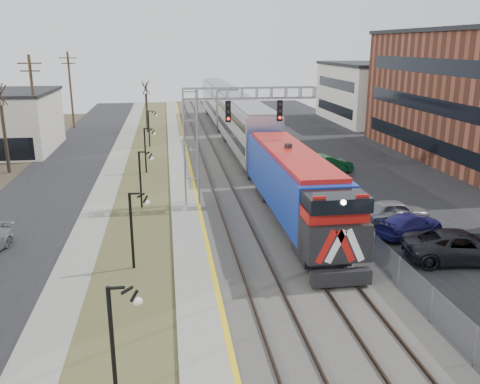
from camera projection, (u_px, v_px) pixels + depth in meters
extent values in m
cube|color=black|center=(51.00, 185.00, 40.72)|extent=(7.00, 120.00, 0.04)
cube|color=gray|center=(108.00, 183.00, 41.34)|extent=(2.00, 120.00, 0.08)
cube|color=#4E4F2A|center=(145.00, 182.00, 41.76)|extent=(4.00, 120.00, 0.06)
cube|color=gray|center=(182.00, 179.00, 42.15)|extent=(2.00, 120.00, 0.24)
cube|color=#595651|center=(241.00, 177.00, 42.84)|extent=(8.00, 120.00, 0.20)
cube|color=black|center=(376.00, 173.00, 44.53)|extent=(16.00, 120.00, 0.04)
cube|color=gold|center=(192.00, 177.00, 42.23)|extent=(0.24, 120.00, 0.01)
cube|color=#2D2119|center=(209.00, 176.00, 42.41)|extent=(0.08, 120.00, 0.15)
cube|color=#2D2119|center=(227.00, 176.00, 42.62)|extent=(0.08, 120.00, 0.15)
cube|color=#2D2119|center=(250.00, 175.00, 42.90)|extent=(0.08, 120.00, 0.15)
cube|color=#2D2119|center=(267.00, 174.00, 43.11)|extent=(0.08, 120.00, 0.15)
cube|color=#13329E|center=(295.00, 188.00, 30.85)|extent=(3.00, 17.00, 4.25)
cube|color=black|center=(341.00, 277.00, 23.08)|extent=(2.80, 0.50, 0.70)
cube|color=#A4A6AF|center=(244.00, 128.00, 49.99)|extent=(3.00, 22.00, 5.33)
cube|color=#A4A6AF|center=(220.00, 102.00, 71.65)|extent=(3.00, 22.00, 5.33)
cube|color=gray|center=(191.00, 150.00, 34.48)|extent=(1.00, 1.00, 8.00)
cube|color=gray|center=(249.00, 93.00, 33.98)|extent=(9.00, 0.80, 0.80)
cube|color=black|center=(228.00, 112.00, 33.67)|extent=(0.35, 0.25, 1.40)
cube|color=black|center=(280.00, 111.00, 34.16)|extent=(0.35, 0.25, 1.40)
cylinder|color=black|center=(112.00, 346.00, 15.55)|extent=(0.14, 0.14, 4.00)
cylinder|color=black|center=(132.00, 232.00, 25.05)|extent=(0.14, 0.14, 4.00)
cylinder|color=black|center=(140.00, 180.00, 34.56)|extent=(0.14, 0.14, 4.00)
cylinder|color=black|center=(145.00, 151.00, 44.06)|extent=(0.14, 0.14, 4.00)
cylinder|color=black|center=(149.00, 129.00, 55.46)|extent=(0.14, 0.14, 4.00)
cylinder|color=#4C3823|center=(35.00, 109.00, 48.41)|extent=(0.28, 0.28, 10.00)
cylinder|color=#4C3823|center=(71.00, 90.00, 67.42)|extent=(0.28, 0.28, 10.00)
cube|color=gray|center=(290.00, 168.00, 43.23)|extent=(0.04, 120.00, 1.60)
cube|color=beige|center=(388.00, 94.00, 73.85)|extent=(16.00, 18.00, 8.00)
cylinder|color=#382D23|center=(5.00, 139.00, 44.02)|extent=(0.30, 0.30, 5.95)
cylinder|color=#382D23|center=(147.00, 113.00, 64.76)|extent=(0.30, 0.30, 4.90)
imported|color=black|center=(461.00, 247.00, 26.23)|extent=(6.17, 3.54, 1.62)
imported|color=navy|center=(410.00, 225.00, 29.83)|extent=(4.90, 3.57, 1.32)
imported|color=gray|center=(395.00, 212.00, 31.98)|extent=(4.45, 1.99, 1.49)
imported|color=#0C401E|center=(325.00, 164.00, 44.28)|extent=(5.16, 2.55, 1.63)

